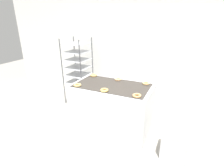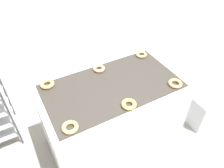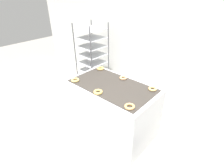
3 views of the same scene
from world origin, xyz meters
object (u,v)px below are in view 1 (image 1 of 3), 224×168
donut_near_left (77,85)px  donut_near_center (104,90)px  fryer_machine (112,107)px  donut_far_left (94,75)px  donut_far_center (118,79)px  baking_rack_cart (78,71)px  donut_near_right (137,95)px  glaze_bin (174,144)px  donut_far_right (146,83)px

donut_near_left → donut_near_center: bearing=-1.7°
fryer_machine → donut_near_left: donut_near_left is taller
donut_far_left → donut_far_center: 0.57m
baking_rack_cart → fryer_machine: bearing=-31.0°
baking_rack_cart → donut_near_center: baking_rack_cart is taller
donut_near_right → donut_far_center: (-0.57, 0.60, 0.00)m
glaze_bin → donut_far_center: size_ratio=3.39×
baking_rack_cart → glaze_bin: bearing=-23.1°
baking_rack_cart → glaze_bin: (2.52, -1.07, -0.62)m
donut_near_center → donut_far_right: (0.57, 0.62, -0.00)m
baking_rack_cart → donut_far_right: 1.92m
glaze_bin → baking_rack_cart: bearing=156.9°
glaze_bin → donut_far_center: bearing=154.2°
fryer_machine → donut_near_left: (-0.56, -0.30, 0.49)m
donut_near_left → donut_far_right: donut_near_left is taller
glaze_bin → donut_far_right: bearing=137.7°
donut_near_left → donut_far_left: 0.62m
baking_rack_cart → donut_far_right: size_ratio=12.51×
baking_rack_cart → donut_far_left: (0.72, -0.46, 0.11)m
glaze_bin → donut_far_left: (-1.80, 0.62, 0.73)m
donut_near_left → fryer_machine: bearing=28.2°
donut_near_left → donut_near_right: size_ratio=0.99×
donut_far_left → donut_near_left: bearing=-89.0°
donut_near_left → donut_far_center: (0.56, 0.60, 0.00)m
donut_near_left → donut_near_center: 0.56m
donut_near_right → donut_near_center: bearing=-178.0°
donut_near_left → donut_far_right: bearing=28.1°
fryer_machine → glaze_bin: size_ratio=3.31×
baking_rack_cart → glaze_bin: size_ratio=3.69×
fryer_machine → donut_far_left: (-0.57, 0.32, 0.49)m
glaze_bin → donut_far_left: bearing=161.1°
glaze_bin → donut_near_right: 0.98m
baking_rack_cart → donut_near_left: size_ratio=11.77×
donut_far_right → donut_near_center: bearing=-132.5°
fryer_machine → baking_rack_cart: 1.55m
donut_near_center → donut_far_right: size_ratio=1.06×
baking_rack_cart → donut_near_center: bearing=-40.3°
fryer_machine → donut_far_right: donut_far_right is taller
donut_near_center → baking_rack_cart: bearing=139.7°
baking_rack_cart → donut_near_right: 2.15m
donut_far_right → donut_far_left: bearing=179.2°
donut_far_left → donut_far_center: (0.57, -0.02, -0.00)m
donut_far_right → baking_rack_cart: bearing=165.7°
fryer_machine → donut_far_right: bearing=28.0°
fryer_machine → donut_far_right: (0.57, 0.30, 0.49)m
fryer_machine → donut_near_left: size_ratio=10.56×
baking_rack_cart → donut_far_center: 1.38m
fryer_machine → donut_far_center: 0.57m
donut_far_center → donut_far_right: bearing=0.5°
fryer_machine → glaze_bin: (1.23, -0.30, -0.24)m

